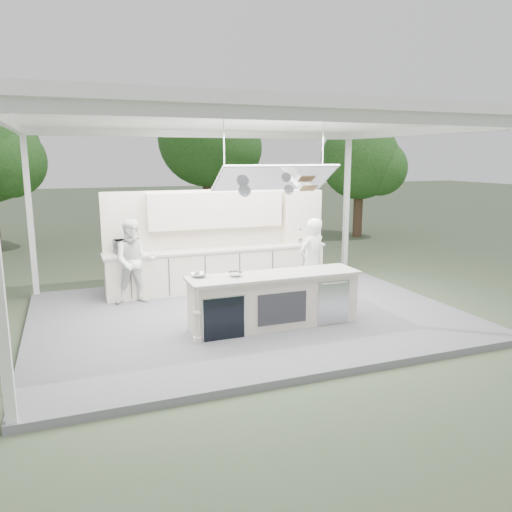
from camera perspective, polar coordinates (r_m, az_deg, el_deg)
name	(u,v)px	position (r m, az deg, el deg)	size (l,w,h in m)	color
ground	(247,318)	(9.83, -1.07, -7.10)	(90.00, 90.00, 0.00)	#3D4A33
stage_deck	(247,315)	(9.81, -1.07, -6.77)	(8.00, 6.00, 0.12)	slate
tent	(246,122)	(9.34, -1.11, 15.03)	(8.20, 6.20, 3.86)	white
demo_island	(273,300)	(8.90, 2.00, -5.06)	(3.10, 0.79, 0.95)	beige
back_counter	(219,268)	(11.41, -4.30, -1.41)	(5.08, 0.72, 0.95)	beige
back_wall_unit	(234,224)	(11.57, -2.56, 3.70)	(5.05, 0.48, 2.25)	beige
tree_cluster	(151,151)	(18.80, -11.91, 11.61)	(19.55, 9.40, 5.85)	#473523
head_chef	(312,262)	(10.12, 6.38, -0.71)	(0.65, 0.43, 1.78)	white
sous_chef	(134,262)	(10.49, -13.73, -0.62)	(0.85, 0.66, 1.75)	white
toaster_oven	(126,246)	(11.08, -14.59, 1.13)	(0.53, 0.36, 0.29)	silver
bowl_large	(199,275)	(8.62, -6.53, -2.18)	(0.27, 0.27, 0.07)	silver
bowl_small	(235,274)	(8.63, -2.37, -2.07)	(0.25, 0.25, 0.08)	silver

